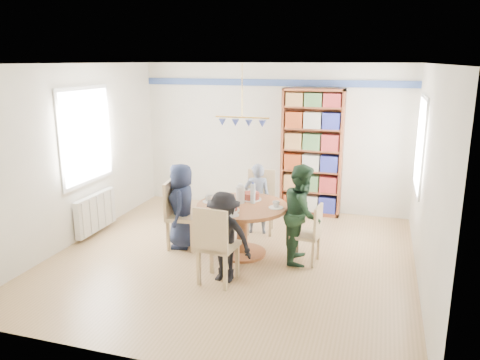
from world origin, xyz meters
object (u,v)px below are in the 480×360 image
at_px(person_left, 182,206).
at_px(chair_far, 261,198).
at_px(radiator, 96,212).
at_px(bookshelf, 312,154).
at_px(chair_near, 215,242).
at_px(chair_right, 311,231).
at_px(dining_table, 242,218).
at_px(person_far, 257,199).
at_px(chair_left, 177,211).
at_px(person_right, 302,214).
at_px(person_near, 224,237).

bearing_deg(person_left, chair_far, 120.37).
xyz_separation_m(radiator, bookshelf, (3.17, 2.04, 0.77)).
bearing_deg(chair_near, chair_right, 43.92).
distance_m(dining_table, person_far, 0.91).
height_order(chair_near, bookshelf, bookshelf).
distance_m(chair_left, chair_far, 1.46).
xyz_separation_m(chair_near, person_right, (0.90, 1.04, 0.13)).
xyz_separation_m(radiator, chair_left, (1.51, -0.14, 0.21)).
bearing_deg(person_near, person_far, 99.01).
bearing_deg(person_far, chair_left, 29.15).
distance_m(chair_left, chair_near, 1.39).
height_order(chair_far, person_far, person_far).
relative_size(person_far, bookshelf, 0.51).
relative_size(radiator, chair_right, 1.19).
height_order(chair_right, person_left, person_left).
relative_size(chair_left, person_near, 0.87).
distance_m(person_left, person_right, 1.81).
relative_size(radiator, person_left, 0.78).
height_order(radiator, dining_table, dining_table).
relative_size(radiator, bookshelf, 0.44).
relative_size(chair_right, chair_far, 0.83).
height_order(chair_far, person_left, person_left).
relative_size(dining_table, person_far, 1.12).
bearing_deg(dining_table, bookshelf, 73.28).
bearing_deg(chair_right, chair_left, 179.94).
distance_m(person_far, person_near, 1.78).
xyz_separation_m(dining_table, person_right, (0.86, 0.03, 0.14)).
relative_size(dining_table, person_right, 0.94).
relative_size(chair_left, bookshelf, 0.45).
relative_size(chair_near, person_far, 0.89).
bearing_deg(chair_far, person_right, -49.63).
bearing_deg(person_left, chair_right, 72.64).
bearing_deg(radiator, chair_right, -2.32).
height_order(radiator, chair_left, chair_left).
xyz_separation_m(chair_right, chair_far, (-0.98, 1.05, 0.09)).
bearing_deg(chair_near, radiator, 155.26).
distance_m(chair_far, person_right, 1.32).
bearing_deg(chair_far, chair_left, -134.16).
bearing_deg(chair_right, chair_near, -136.08).
bearing_deg(person_near, dining_table, 99.06).
relative_size(chair_near, person_left, 0.80).
bearing_deg(chair_near, chair_far, 88.53).
distance_m(chair_left, person_right, 1.87).
relative_size(chair_right, person_far, 0.72).
xyz_separation_m(radiator, chair_near, (2.47, -1.14, 0.22)).
bearing_deg(dining_table, chair_left, -179.26).
height_order(dining_table, bookshelf, bookshelf).
height_order(person_left, person_far, person_left).
bearing_deg(bookshelf, chair_far, -119.57).
bearing_deg(person_left, person_right, 74.00).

